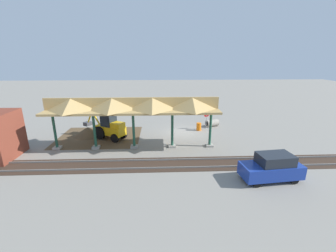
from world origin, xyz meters
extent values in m
plane|color=gray|center=(0.00, 0.00, 0.00)|extent=(120.00, 120.00, 0.00)
cube|color=brown|center=(9.33, 1.15, 0.00)|extent=(8.77, 7.00, 0.01)
cube|color=#9E998E|center=(-2.13, 4.30, 0.10)|extent=(0.70, 0.70, 0.20)
cylinder|color=#1E4C38|center=(-2.13, 4.30, 1.80)|extent=(0.24, 0.24, 3.60)
cube|color=#9E998E|center=(1.54, 4.30, 0.10)|extent=(0.70, 0.70, 0.20)
cylinder|color=#1E4C38|center=(1.54, 4.30, 1.80)|extent=(0.24, 0.24, 3.60)
cube|color=#9E998E|center=(5.21, 4.30, 0.10)|extent=(0.70, 0.70, 0.20)
cylinder|color=#1E4C38|center=(5.21, 4.30, 1.80)|extent=(0.24, 0.24, 3.60)
cube|color=#9E998E|center=(8.88, 4.30, 0.10)|extent=(0.70, 0.70, 0.20)
cylinder|color=#1E4C38|center=(8.88, 4.30, 1.80)|extent=(0.24, 0.24, 3.60)
cube|color=#9E998E|center=(12.55, 4.30, 0.10)|extent=(0.70, 0.70, 0.20)
cylinder|color=#1E4C38|center=(12.55, 4.30, 1.80)|extent=(0.24, 0.24, 3.60)
cube|color=tan|center=(5.21, 4.30, 3.70)|extent=(15.88, 3.20, 0.20)
cube|color=tan|center=(5.21, 4.30, 4.35)|extent=(15.88, 0.20, 1.10)
pyramid|color=tan|center=(-0.30, 4.30, 4.35)|extent=(3.30, 3.20, 1.10)
pyramid|color=tan|center=(3.37, 4.30, 4.35)|extent=(3.30, 3.20, 1.10)
pyramid|color=tan|center=(7.04, 4.30, 4.35)|extent=(3.30, 3.20, 1.10)
pyramid|color=tan|center=(10.71, 4.30, 4.35)|extent=(3.30, 3.20, 1.10)
cube|color=slate|center=(0.00, 7.30, 0.07)|extent=(60.00, 0.08, 0.15)
cube|color=slate|center=(0.00, 8.73, 0.07)|extent=(60.00, 0.08, 0.15)
cube|color=#38281E|center=(0.00, 8.01, 0.01)|extent=(60.00, 2.58, 0.03)
cylinder|color=gray|center=(-2.91, -1.17, 1.04)|extent=(0.06, 0.06, 2.09)
cylinder|color=red|center=(-2.91, -1.17, 1.90)|extent=(0.74, 0.24, 0.76)
cube|color=#EAB214|center=(7.94, 1.70, 0.97)|extent=(3.41, 2.77, 0.90)
cube|color=#1E262D|center=(8.11, 1.60, 2.12)|extent=(1.72, 1.67, 1.40)
cube|color=#EAB214|center=(7.07, 2.23, 1.67)|extent=(1.55, 1.53, 0.50)
cylinder|color=black|center=(8.39, 0.59, 0.70)|extent=(1.35, 0.98, 1.40)
cylinder|color=black|center=(9.13, 1.82, 0.70)|extent=(1.35, 0.98, 1.40)
cylinder|color=black|center=(6.68, 1.71, 0.45)|extent=(0.93, 0.72, 0.90)
cylinder|color=black|center=(7.35, 2.82, 0.45)|extent=(0.93, 0.72, 0.90)
cylinder|color=#EAB214|center=(9.70, 0.64, 2.08)|extent=(1.00, 0.71, 1.41)
cylinder|color=#EAB214|center=(10.48, 0.17, 1.96)|extent=(0.96, 0.67, 1.63)
cube|color=#47474C|center=(10.86, -0.06, 1.18)|extent=(0.93, 1.00, 0.40)
cone|color=brown|center=(10.71, 0.60, 0.00)|extent=(6.35, 6.35, 1.96)
cylinder|color=#9E9384|center=(-3.90, -2.20, 0.43)|extent=(1.80, 1.39, 0.87)
cylinder|color=black|center=(-3.16, -1.90, 0.43)|extent=(0.23, 0.53, 0.56)
cube|color=navy|center=(-5.07, 10.70, 0.77)|extent=(4.36, 2.19, 0.95)
cube|color=#1E232B|center=(-5.28, 10.68, 1.61)|extent=(2.50, 1.78, 0.73)
cylinder|color=black|center=(-3.77, 11.58, 0.30)|extent=(0.62, 0.26, 0.60)
cylinder|color=black|center=(-3.61, 10.12, 0.30)|extent=(0.62, 0.26, 0.60)
cylinder|color=black|center=(-6.53, 11.29, 0.30)|extent=(0.62, 0.26, 0.60)
cylinder|color=black|center=(-6.37, 9.83, 0.30)|extent=(0.62, 0.26, 0.60)
cylinder|color=orange|center=(-1.94, -0.70, 0.45)|extent=(0.56, 0.56, 0.90)
camera|label=1|loc=(2.81, 24.60, 8.49)|focal=24.00mm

